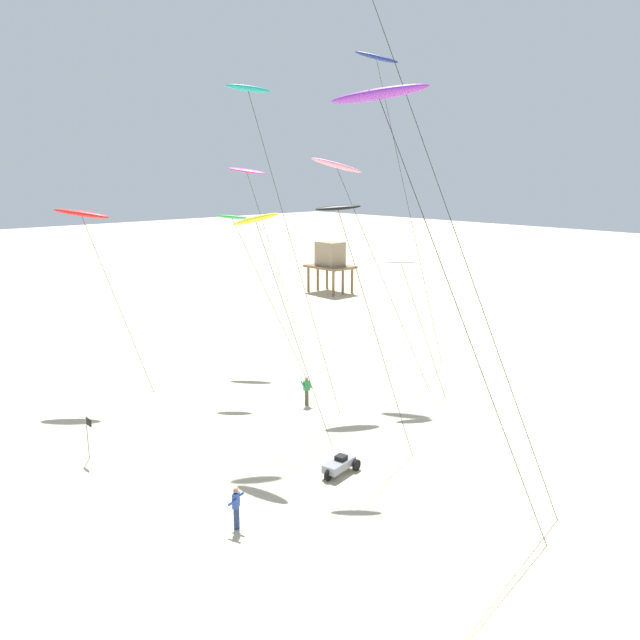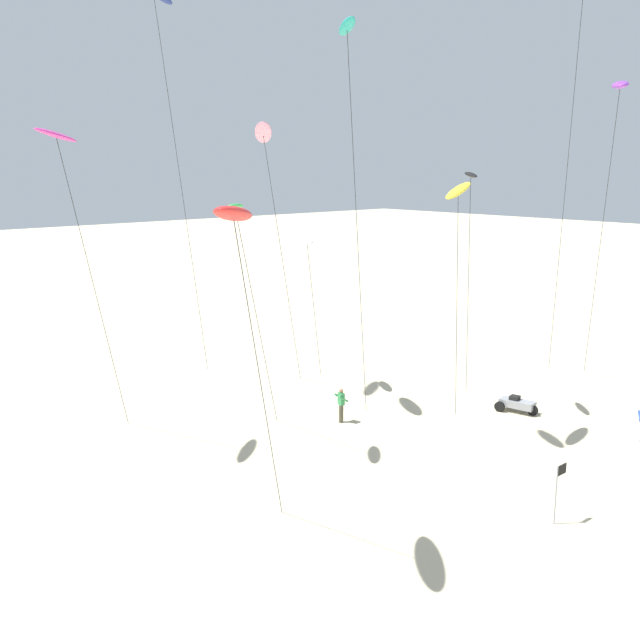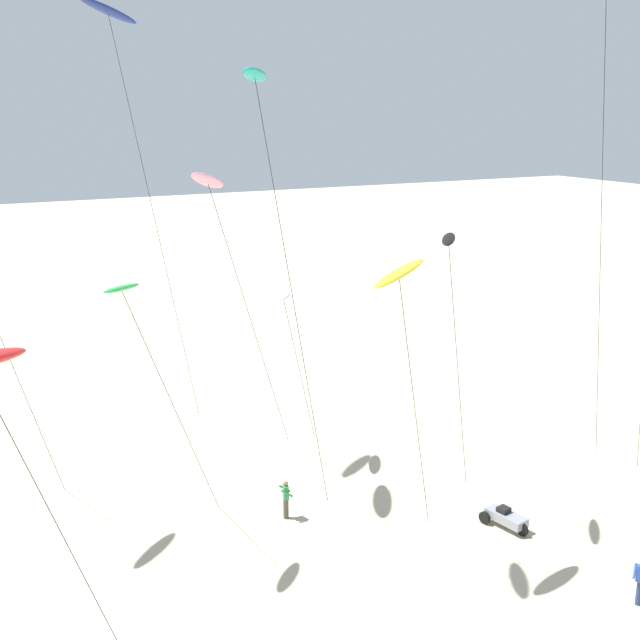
% 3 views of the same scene
% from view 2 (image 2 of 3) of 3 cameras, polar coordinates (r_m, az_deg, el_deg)
% --- Properties ---
extents(ground_plane, '(260.00, 260.00, 0.00)m').
position_cam_2_polar(ground_plane, '(29.07, 14.69, -12.99)').
color(ground_plane, beige).
extents(kite_pink, '(6.19, 4.71, 14.09)m').
position_cam_2_polar(kite_pink, '(35.47, -4.37, 14.04)').
color(kite_pink, pink).
rests_on(kite_pink, ground).
extents(kite_purple, '(7.01, 4.72, 16.09)m').
position_cam_2_polar(kite_purple, '(38.85, 22.08, 16.29)').
color(kite_purple, purple).
rests_on(kite_purple, ground).
extents(kite_teal, '(5.07, 3.88, 17.64)m').
position_cam_2_polar(kite_teal, '(31.07, 2.12, 21.19)').
color(kite_teal, teal).
rests_on(kite_teal, ground).
extents(kite_green, '(4.99, 3.60, 10.67)m').
position_cam_2_polar(kite_green, '(29.34, -6.49, 8.36)').
color(kite_green, green).
rests_on(kite_green, ground).
extents(kite_white, '(3.21, 2.62, 8.20)m').
position_cam_2_polar(kite_white, '(39.23, -0.99, 5.94)').
color(kite_white, white).
rests_on(kite_white, ground).
extents(kite_black, '(3.95, 2.99, 11.78)m').
position_cam_2_polar(kite_black, '(35.76, 11.52, 10.57)').
color(kite_black, black).
rests_on(kite_black, ground).
extents(kite_red, '(4.84, 3.69, 11.14)m').
position_cam_2_polar(kite_red, '(20.53, -6.66, 8.03)').
color(kite_red, red).
rests_on(kite_red, ground).
extents(kite_magenta, '(4.83, 3.44, 13.51)m').
position_cam_2_polar(kite_magenta, '(31.12, -19.59, 13.03)').
color(kite_magenta, '#D8339E').
rests_on(kite_magenta, ground).
extents(kite_yellow, '(4.42, 2.79, 11.43)m').
position_cam_2_polar(kite_yellow, '(31.76, 10.60, 9.62)').
color(kite_yellow, yellow).
rests_on(kite_yellow, ground).
extents(kite_flyer_nearest, '(0.61, 0.63, 1.67)m').
position_cam_2_polar(kite_flyer_nearest, '(35.33, 1.64, -6.51)').
color(kite_flyer_nearest, '#4C4738').
rests_on(kite_flyer_nearest, ground).
extents(beach_buggy, '(1.19, 2.12, 0.82)m').
position_cam_2_polar(beach_buggy, '(38.15, 14.87, -6.25)').
color(beach_buggy, gray).
rests_on(beach_buggy, ground).
extents(marker_flag, '(0.57, 0.05, 2.10)m').
position_cam_2_polar(marker_flag, '(26.93, 17.91, -11.77)').
color(marker_flag, gray).
rests_on(marker_flag, ground).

